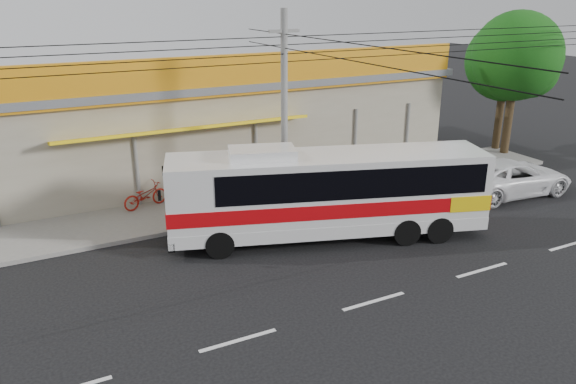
{
  "coord_description": "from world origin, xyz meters",
  "views": [
    {
      "loc": [
        -8.23,
        -13.38,
        7.98
      ],
      "look_at": [
        -0.33,
        2.0,
        1.81
      ],
      "focal_mm": 35.0,
      "sensor_mm": 36.0,
      "label": 1
    }
  ],
  "objects_px": {
    "white_car": "(511,177)",
    "tree_near": "(509,64)",
    "coach_bus": "(333,189)",
    "motorbike_red": "(145,195)",
    "tree_far": "(519,59)",
    "utility_pole": "(284,48)"
  },
  "relations": [
    {
      "from": "white_car",
      "to": "tree_near",
      "type": "relative_size",
      "value": 0.77
    },
    {
      "from": "tree_near",
      "to": "white_car",
      "type": "bearing_deg",
      "value": -132.94
    },
    {
      "from": "coach_bus",
      "to": "motorbike_red",
      "type": "height_order",
      "value": "coach_bus"
    },
    {
      "from": "tree_near",
      "to": "tree_far",
      "type": "xyz_separation_m",
      "value": [
        -0.27,
        -0.86,
        0.32
      ]
    },
    {
      "from": "white_car",
      "to": "tree_far",
      "type": "distance_m",
      "value": 7.49
    },
    {
      "from": "motorbike_red",
      "to": "tree_near",
      "type": "height_order",
      "value": "tree_near"
    },
    {
      "from": "tree_far",
      "to": "motorbike_red",
      "type": "bearing_deg",
      "value": 177.79
    },
    {
      "from": "coach_bus",
      "to": "tree_near",
      "type": "bearing_deg",
      "value": 39.96
    },
    {
      "from": "coach_bus",
      "to": "utility_pole",
      "type": "xyz_separation_m",
      "value": [
        -0.57,
        2.49,
        4.42
      ]
    },
    {
      "from": "utility_pole",
      "to": "tree_far",
      "type": "xyz_separation_m",
      "value": [
        14.03,
        2.18,
        -1.29
      ]
    },
    {
      "from": "coach_bus",
      "to": "white_car",
      "type": "relative_size",
      "value": 2.07
    },
    {
      "from": "coach_bus",
      "to": "motorbike_red",
      "type": "relative_size",
      "value": 5.92
    },
    {
      "from": "coach_bus",
      "to": "tree_near",
      "type": "distance_m",
      "value": 15.07
    },
    {
      "from": "tree_near",
      "to": "tree_far",
      "type": "relative_size",
      "value": 0.93
    },
    {
      "from": "white_car",
      "to": "utility_pole",
      "type": "distance_m",
      "value": 11.16
    },
    {
      "from": "white_car",
      "to": "tree_far",
      "type": "relative_size",
      "value": 0.72
    },
    {
      "from": "coach_bus",
      "to": "white_car",
      "type": "bearing_deg",
      "value": 20.49
    },
    {
      "from": "white_car",
      "to": "coach_bus",
      "type": "bearing_deg",
      "value": 97.46
    },
    {
      "from": "motorbike_red",
      "to": "white_car",
      "type": "bearing_deg",
      "value": -126.08
    },
    {
      "from": "coach_bus",
      "to": "motorbike_red",
      "type": "distance_m",
      "value": 7.5
    },
    {
      "from": "coach_bus",
      "to": "tree_far",
      "type": "bearing_deg",
      "value": 37.16
    },
    {
      "from": "white_car",
      "to": "tree_near",
      "type": "height_order",
      "value": "tree_near"
    }
  ]
}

